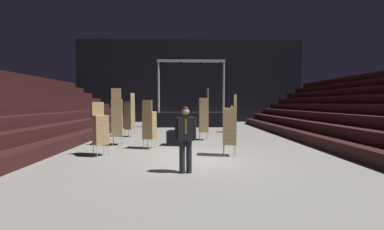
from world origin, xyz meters
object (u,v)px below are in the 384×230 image
at_px(stage_riser, 191,118).
at_px(chair_stack_mid_right, 149,124).
at_px(man_with_tie, 186,135).
at_px(crew_worker_near_stage, 232,117).
at_px(chair_stack_rear_left, 230,125).
at_px(chair_stack_front_right, 100,129).
at_px(chair_stack_mid_centre, 204,114).
at_px(chair_stack_front_left, 129,115).
at_px(equipment_road_case, 178,138).
at_px(chair_stack_mid_left, 117,117).

distance_m(stage_riser, chair_stack_mid_right, 9.46).
height_order(man_with_tie, crew_worker_near_stage, man_with_tie).
bearing_deg(chair_stack_rear_left, crew_worker_near_stage, -6.35).
relative_size(chair_stack_front_right, chair_stack_mid_centre, 0.73).
bearing_deg(chair_stack_front_left, equipment_road_case, -116.46).
bearing_deg(chair_stack_front_left, chair_stack_mid_centre, -89.87).
xyz_separation_m(chair_stack_rear_left, equipment_road_case, (-1.87, 2.05, -0.75)).
bearing_deg(equipment_road_case, chair_stack_front_left, 136.02).
distance_m(man_with_tie, chair_stack_rear_left, 2.48).
relative_size(stage_riser, chair_stack_rear_left, 2.55).
bearing_deg(chair_stack_mid_right, crew_worker_near_stage, 65.75).
xyz_separation_m(stage_riser, chair_stack_mid_left, (-3.40, -8.42, 0.59)).
xyz_separation_m(man_with_tie, chair_stack_mid_centre, (0.88, 5.42, 0.28)).
bearing_deg(chair_stack_rear_left, chair_stack_front_left, 49.84).
relative_size(stage_riser, chair_stack_mid_left, 2.20).
relative_size(chair_stack_front_right, chair_stack_rear_left, 0.88).
xyz_separation_m(chair_stack_mid_centre, equipment_road_case, (-1.23, -1.41, -0.96)).
distance_m(chair_stack_rear_left, equipment_road_case, 2.88).
relative_size(chair_stack_front_left, chair_stack_rear_left, 1.12).
distance_m(chair_stack_mid_left, crew_worker_near_stage, 7.27).
bearing_deg(crew_worker_near_stage, equipment_road_case, 10.67).
relative_size(chair_stack_front_right, equipment_road_case, 2.09).
relative_size(chair_stack_front_right, chair_stack_mid_left, 0.76).
bearing_deg(man_with_tie, chair_stack_front_right, -39.10).
relative_size(stage_riser, man_with_tie, 3.11).
height_order(chair_stack_front_left, equipment_road_case, chair_stack_front_left).
height_order(stage_riser, chair_stack_rear_left, stage_riser).
bearing_deg(chair_stack_mid_right, chair_stack_front_left, 131.79).
distance_m(chair_stack_front_left, chair_stack_mid_left, 2.54).
distance_m(chair_stack_front_left, equipment_road_case, 3.93).
xyz_separation_m(chair_stack_front_left, chair_stack_mid_right, (1.63, -3.38, -0.21)).
relative_size(chair_stack_front_right, crew_worker_near_stage, 1.10).
distance_m(chair_stack_mid_right, chair_stack_mid_centre, 3.19).
xyz_separation_m(chair_stack_mid_right, chair_stack_rear_left, (3.00, -1.33, 0.08)).
height_order(stage_riser, man_with_tie, stage_riser).
bearing_deg(chair_stack_front_left, chair_stack_front_right, -160.95).
height_order(crew_worker_near_stage, equipment_road_case, crew_worker_near_stage).
height_order(man_with_tie, chair_stack_front_left, chair_stack_front_left).
height_order(chair_stack_mid_left, crew_worker_near_stage, chair_stack_mid_left).
xyz_separation_m(chair_stack_front_right, chair_stack_mid_centre, (3.86, 3.36, 0.34)).
height_order(chair_stack_mid_centre, crew_worker_near_stage, chair_stack_mid_centre).
distance_m(chair_stack_front_left, chair_stack_rear_left, 6.61).
bearing_deg(stage_riser, equipment_road_case, -94.86).
xyz_separation_m(chair_stack_front_right, equipment_road_case, (2.64, 1.94, -0.62)).
relative_size(chair_stack_front_left, crew_worker_near_stage, 1.39).
bearing_deg(equipment_road_case, chair_stack_mid_left, 177.42).
xyz_separation_m(man_with_tie, crew_worker_near_stage, (2.86, 8.40, -0.03)).
xyz_separation_m(chair_stack_mid_left, crew_worker_near_stage, (5.88, 4.27, -0.27)).
relative_size(man_with_tie, chair_stack_mid_centre, 0.68).
bearing_deg(chair_stack_front_right, chair_stack_mid_centre, -179.90).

